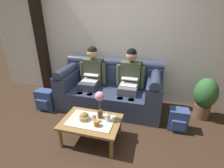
{
  "coord_description": "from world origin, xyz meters",
  "views": [
    {
      "loc": [
        0.83,
        -1.76,
        1.84
      ],
      "look_at": [
        0.11,
        0.91,
        0.62
      ],
      "focal_mm": 26.58,
      "sensor_mm": 36.0,
      "label": 1
    }
  ],
  "objects_px": {
    "coffee_table": "(91,123)",
    "cup_near_left": "(96,123)",
    "person_left": "(92,75)",
    "cup_near_right": "(108,117)",
    "person_right": "(130,79)",
    "backpack_left": "(45,100)",
    "potted_plant": "(205,96)",
    "couch": "(110,90)",
    "cup_far_center": "(94,117)",
    "backpack_right": "(178,120)",
    "snack_bowl": "(84,117)",
    "flower_vase": "(100,101)"
  },
  "relations": [
    {
      "from": "coffee_table",
      "to": "cup_near_left",
      "type": "bearing_deg",
      "value": -37.97
    },
    {
      "from": "person_left",
      "to": "cup_near_left",
      "type": "relative_size",
      "value": 14.89
    },
    {
      "from": "cup_near_right",
      "to": "person_right",
      "type": "bearing_deg",
      "value": 81.91
    },
    {
      "from": "backpack_left",
      "to": "potted_plant",
      "type": "distance_m",
      "value": 3.04
    },
    {
      "from": "couch",
      "to": "cup_far_center",
      "type": "bearing_deg",
      "value": -86.93
    },
    {
      "from": "coffee_table",
      "to": "backpack_right",
      "type": "distance_m",
      "value": 1.44
    },
    {
      "from": "cup_far_center",
      "to": "couch",
      "type": "bearing_deg",
      "value": 93.07
    },
    {
      "from": "person_right",
      "to": "cup_near_right",
      "type": "bearing_deg",
      "value": -98.09
    },
    {
      "from": "person_right",
      "to": "backpack_left",
      "type": "height_order",
      "value": "person_right"
    },
    {
      "from": "cup_far_center",
      "to": "potted_plant",
      "type": "height_order",
      "value": "potted_plant"
    },
    {
      "from": "coffee_table",
      "to": "backpack_right",
      "type": "height_order",
      "value": "backpack_right"
    },
    {
      "from": "cup_near_right",
      "to": "person_left",
      "type": "bearing_deg",
      "value": 122.39
    },
    {
      "from": "coffee_table",
      "to": "snack_bowl",
      "type": "height_order",
      "value": "snack_bowl"
    },
    {
      "from": "snack_bowl",
      "to": "backpack_right",
      "type": "xyz_separation_m",
      "value": [
        1.39,
        0.62,
        -0.23
      ]
    },
    {
      "from": "couch",
      "to": "backpack_left",
      "type": "relative_size",
      "value": 4.86
    },
    {
      "from": "person_right",
      "to": "coffee_table",
      "type": "distance_m",
      "value": 1.18
    },
    {
      "from": "person_left",
      "to": "cup_near_right",
      "type": "distance_m",
      "value": 1.21
    },
    {
      "from": "person_right",
      "to": "cup_near_right",
      "type": "distance_m",
      "value": 1.04
    },
    {
      "from": "couch",
      "to": "flower_vase",
      "type": "distance_m",
      "value": 1.01
    },
    {
      "from": "couch",
      "to": "snack_bowl",
      "type": "height_order",
      "value": "couch"
    },
    {
      "from": "coffee_table",
      "to": "flower_vase",
      "type": "xyz_separation_m",
      "value": [
        0.11,
        0.1,
        0.35
      ]
    },
    {
      "from": "coffee_table",
      "to": "cup_near_right",
      "type": "xyz_separation_m",
      "value": [
        0.25,
        0.05,
        0.11
      ]
    },
    {
      "from": "coffee_table",
      "to": "cup_near_right",
      "type": "height_order",
      "value": "cup_near_right"
    },
    {
      "from": "snack_bowl",
      "to": "potted_plant",
      "type": "distance_m",
      "value": 2.17
    },
    {
      "from": "cup_near_left",
      "to": "coffee_table",
      "type": "bearing_deg",
      "value": 142.03
    },
    {
      "from": "person_left",
      "to": "cup_near_left",
      "type": "xyz_separation_m",
      "value": [
        0.52,
        -1.16,
        -0.25
      ]
    },
    {
      "from": "person_right",
      "to": "backpack_left",
      "type": "distance_m",
      "value": 1.74
    },
    {
      "from": "backpack_right",
      "to": "cup_far_center",
      "type": "bearing_deg",
      "value": -153.31
    },
    {
      "from": "person_right",
      "to": "backpack_right",
      "type": "bearing_deg",
      "value": -25.89
    },
    {
      "from": "flower_vase",
      "to": "backpack_left",
      "type": "distance_m",
      "value": 1.5
    },
    {
      "from": "cup_near_left",
      "to": "cup_far_center",
      "type": "xyz_separation_m",
      "value": [
        -0.07,
        0.09,
        0.02
      ]
    },
    {
      "from": "snack_bowl",
      "to": "potted_plant",
      "type": "xyz_separation_m",
      "value": [
        1.86,
        1.12,
        0.02
      ]
    },
    {
      "from": "person_right",
      "to": "backpack_left",
      "type": "bearing_deg",
      "value": -163.96
    },
    {
      "from": "flower_vase",
      "to": "potted_plant",
      "type": "relative_size",
      "value": 0.56
    },
    {
      "from": "snack_bowl",
      "to": "coffee_table",
      "type": "bearing_deg",
      "value": 3.76
    },
    {
      "from": "person_left",
      "to": "potted_plant",
      "type": "bearing_deg",
      "value": 1.64
    },
    {
      "from": "cup_near_left",
      "to": "backpack_left",
      "type": "xyz_separation_m",
      "value": [
        -1.35,
        0.69,
        -0.2
      ]
    },
    {
      "from": "backpack_right",
      "to": "backpack_left",
      "type": "xyz_separation_m",
      "value": [
        -2.52,
        -0.02,
        0.02
      ]
    },
    {
      "from": "flower_vase",
      "to": "cup_near_right",
      "type": "relative_size",
      "value": 3.8
    },
    {
      "from": "person_left",
      "to": "cup_near_right",
      "type": "xyz_separation_m",
      "value": [
        0.64,
        -1.0,
        -0.23
      ]
    },
    {
      "from": "person_left",
      "to": "person_right",
      "type": "relative_size",
      "value": 1.0
    },
    {
      "from": "cup_near_left",
      "to": "cup_far_center",
      "type": "height_order",
      "value": "cup_far_center"
    },
    {
      "from": "couch",
      "to": "person_left",
      "type": "relative_size",
      "value": 1.65
    },
    {
      "from": "cup_near_right",
      "to": "cup_far_center",
      "type": "xyz_separation_m",
      "value": [
        -0.19,
        -0.06,
        0.0
      ]
    },
    {
      "from": "flower_vase",
      "to": "coffee_table",
      "type": "bearing_deg",
      "value": -139.4
    },
    {
      "from": "cup_far_center",
      "to": "flower_vase",
      "type": "bearing_deg",
      "value": 60.77
    },
    {
      "from": "person_left",
      "to": "cup_far_center",
      "type": "height_order",
      "value": "person_left"
    },
    {
      "from": "cup_near_right",
      "to": "backpack_right",
      "type": "relative_size",
      "value": 0.3
    },
    {
      "from": "flower_vase",
      "to": "backpack_right",
      "type": "relative_size",
      "value": 1.15
    },
    {
      "from": "couch",
      "to": "backpack_left",
      "type": "height_order",
      "value": "couch"
    }
  ]
}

